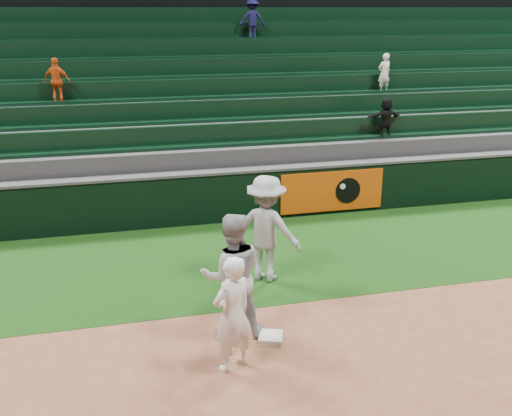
# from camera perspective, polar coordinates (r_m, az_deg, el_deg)

# --- Properties ---
(ground) EXTENTS (70.00, 70.00, 0.00)m
(ground) POSITION_cam_1_polar(r_m,az_deg,el_deg) (9.05, 0.72, -12.77)
(ground) COLOR brown
(ground) RESTS_ON ground
(foul_grass) EXTENTS (36.00, 4.20, 0.01)m
(foul_grass) POSITION_cam_1_polar(r_m,az_deg,el_deg) (11.64, -2.92, -5.09)
(foul_grass) COLOR #11330C
(foul_grass) RESTS_ON ground
(first_base) EXTENTS (0.45, 0.45, 0.08)m
(first_base) POSITION_cam_1_polar(r_m,az_deg,el_deg) (8.97, 1.48, -12.79)
(first_base) COLOR silver
(first_base) RESTS_ON ground
(first_baseman) EXTENTS (0.74, 0.65, 1.71)m
(first_baseman) POSITION_cam_1_polar(r_m,az_deg,el_deg) (7.94, -2.39, -10.55)
(first_baseman) COLOR white
(first_baseman) RESTS_ON ground
(baserunner) EXTENTS (1.03, 0.83, 2.00)m
(baserunner) POSITION_cam_1_polar(r_m,az_deg,el_deg) (8.66, -2.40, -6.79)
(baserunner) COLOR #9FA2A9
(baserunner) RESTS_ON ground
(base_coach) EXTENTS (1.49, 1.35, 2.00)m
(base_coach) POSITION_cam_1_polar(r_m,az_deg,el_deg) (10.41, 1.02, -2.09)
(base_coach) COLOR #A5A8B3
(base_coach) RESTS_ON foul_grass
(field_wall) EXTENTS (36.00, 0.45, 1.25)m
(field_wall) POSITION_cam_1_polar(r_m,az_deg,el_deg) (13.44, -4.60, 1.16)
(field_wall) COLOR black
(field_wall) RESTS_ON ground
(stadium_seating) EXTENTS (36.00, 5.95, 5.11)m
(stadium_seating) POSITION_cam_1_polar(r_m,az_deg,el_deg) (16.80, -6.86, 8.52)
(stadium_seating) COLOR #343436
(stadium_seating) RESTS_ON ground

